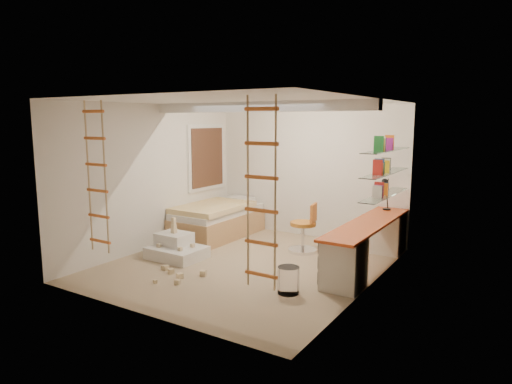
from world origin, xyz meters
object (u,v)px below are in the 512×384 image
Objects in this scene: play_platform at (176,249)px; desk at (368,243)px; bed at (218,220)px; swivel_chair at (304,234)px.

desk is at bearing 21.69° from play_platform.
desk is at bearing -6.49° from bed.
desk is 1.40× the size of bed.
desk is 3.22m from bed.
bed is 2.28× the size of swivel_chair.
swivel_chair reaches higher than bed.
desk is 3.17m from play_platform.
play_platform is at bearing -80.36° from bed.
desk is 1.28m from swivel_chair.
swivel_chair is at bearing 40.72° from play_platform.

